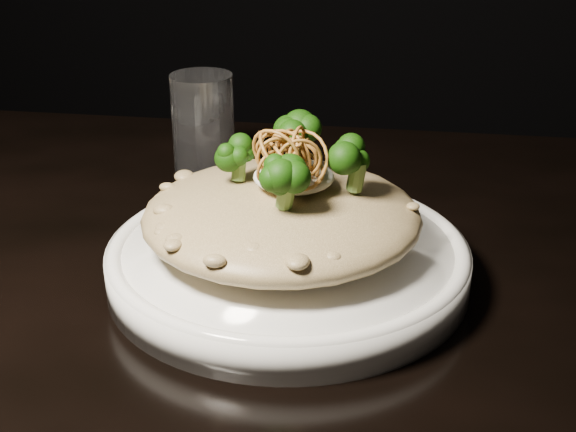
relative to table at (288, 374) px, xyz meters
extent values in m
cube|color=black|center=(0.00, 0.00, 0.06)|extent=(1.10, 0.80, 0.04)
cylinder|color=white|center=(0.00, 0.01, 0.10)|extent=(0.28, 0.28, 0.03)
ellipsoid|color=brown|center=(-0.01, 0.02, 0.14)|extent=(0.22, 0.22, 0.05)
ellipsoid|color=white|center=(0.00, 0.02, 0.17)|extent=(0.06, 0.06, 0.02)
cylinder|color=white|center=(-0.12, 0.21, 0.14)|extent=(0.08, 0.08, 0.11)
camera|label=1|loc=(0.08, -0.54, 0.40)|focal=50.00mm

